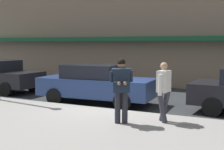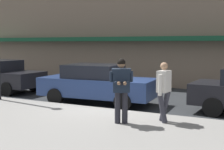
% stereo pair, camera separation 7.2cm
% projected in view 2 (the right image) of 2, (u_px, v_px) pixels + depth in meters
% --- Properties ---
extents(ground_plane, '(80.00, 80.00, 0.00)m').
position_uv_depth(ground_plane, '(106.00, 111.00, 10.98)').
color(ground_plane, '#2B2D30').
extents(sidewalk, '(32.00, 5.30, 0.14)m').
position_uv_depth(sidewalk, '(89.00, 133.00, 8.00)').
color(sidewalk, gray).
rests_on(sidewalk, ground).
extents(curb_paint_line, '(28.00, 0.12, 0.01)m').
position_uv_depth(curb_paint_line, '(133.00, 113.00, 10.58)').
color(curb_paint_line, silver).
rests_on(curb_paint_line, ground).
extents(parked_sedan_mid, '(4.60, 2.13, 1.54)m').
position_uv_depth(parked_sedan_mid, '(97.00, 84.00, 12.19)').
color(parked_sedan_mid, navy).
rests_on(parked_sedan_mid, ground).
extents(man_texting_on_phone, '(0.63, 0.65, 1.81)m').
position_uv_depth(man_texting_on_phone, '(121.00, 84.00, 8.58)').
color(man_texting_on_phone, '#23232B').
rests_on(man_texting_on_phone, sidewalk).
extents(pedestrian_in_light_coat, '(0.36, 0.60, 1.70)m').
position_uv_depth(pedestrian_in_light_coat, '(164.00, 88.00, 8.76)').
color(pedestrian_in_light_coat, '#33333D').
rests_on(pedestrian_in_light_coat, sidewalk).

